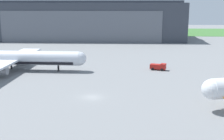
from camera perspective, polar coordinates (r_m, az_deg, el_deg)
The scene contains 5 objects.
ground_plane at distance 66.71m, azimuth -3.85°, elevation -5.22°, with size 440.00×440.00×0.00m, color slate.
grass_field_strip at distance 215.18m, azimuth 0.61°, elevation 7.35°, with size 440.00×56.00×0.08m, color #3E7134.
maintenance_hangar at distance 173.90m, azimuth -5.13°, elevation 9.40°, with size 109.94×37.21×21.66m.
airliner_far_right at distance 96.34m, azimuth -18.40°, elevation 2.15°, with size 45.13×40.32×13.55m.
pushback_tractor at distance 93.73m, azimuth 8.85°, elevation 0.67°, with size 5.22×3.40×2.10m.
Camera 1 is at (7.27, -63.01, 20.65)m, focal length 47.78 mm.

